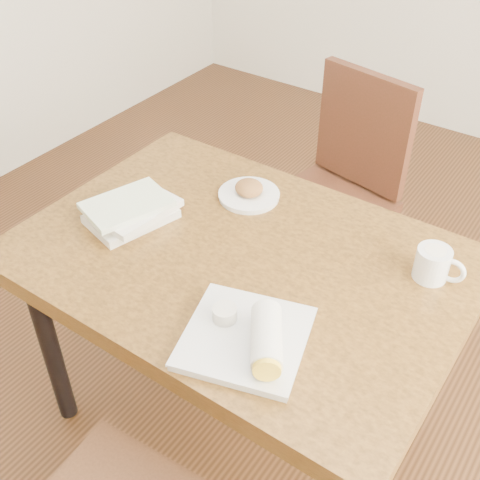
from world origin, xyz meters
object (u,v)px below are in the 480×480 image
Objects in this scene: coffee_mug at (434,264)px; plate_scone at (249,193)px; plate_burrito at (251,338)px; chair_far at (341,181)px; book_stack at (132,211)px; table at (240,276)px.

plate_scone is at bearing 177.00° from coffee_mug.
plate_burrito is (0.35, -0.50, 0.01)m from plate_scone.
chair_far is 3.37× the size of book_stack.
book_stack reaches higher than plate_scone.
plate_scone is 0.55× the size of plate_burrito.
plate_burrito is (-0.25, -0.47, -0.02)m from coffee_mug.
chair_far is 0.91m from book_stack.
table is at bearing -60.80° from plate_scone.
plate_scone is 1.44× the size of coffee_mug.
book_stack is at bearing -126.35° from plate_scone.
table is at bearing -155.72° from coffee_mug.
plate_burrito is 1.23× the size of book_stack.
book_stack is at bearing -171.52° from table.
chair_far is 0.59m from plate_scone.
chair_far is 4.99× the size of plate_scone.
coffee_mug reaches higher than book_stack.
plate_burrito reaches higher than plate_scone.
plate_burrito is (0.21, -0.26, 0.11)m from table.
coffee_mug is (0.60, -0.03, 0.03)m from plate_scone.
chair_far is 1.10m from plate_burrito.
plate_scone is at bearing 53.65° from book_stack.
table is at bearing -84.87° from chair_far.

